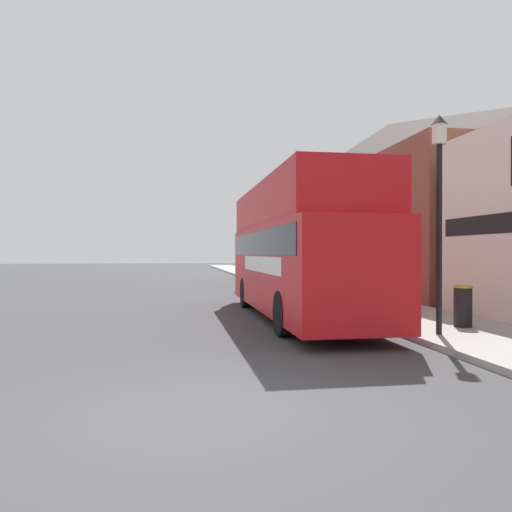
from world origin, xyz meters
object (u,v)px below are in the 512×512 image
Objects in this scene: lamp_post_nearest at (439,184)px; lamp_post_second at (323,225)px; tour_bus at (296,259)px; litter_bin at (463,305)px; parked_car_ahead_of_bus at (262,281)px.

lamp_post_nearest is 8.93m from lamp_post_second.
lamp_post_second reaches higher than tour_bus.
tour_bus reaches higher than litter_bin.
tour_bus is 5.29m from lamp_post_second.
lamp_post_nearest is 3.24m from litter_bin.
litter_bin is at bearing 38.73° from lamp_post_nearest.
lamp_post_second is (-0.03, 8.92, -0.43)m from lamp_post_nearest.
parked_car_ahead_of_bus is at bearing 114.36° from lamp_post_second.
lamp_post_nearest reaches higher than litter_bin.
lamp_post_second is 8.42m from litter_bin.
lamp_post_nearest is 4.76× the size of litter_bin.
litter_bin is at bearing -76.33° from parked_car_ahead_of_bus.
litter_bin is (3.03, -11.97, 0.04)m from parked_car_ahead_of_bus.
parked_car_ahead_of_bus is 13.37m from lamp_post_nearest.
tour_bus is 2.14× the size of lamp_post_nearest.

